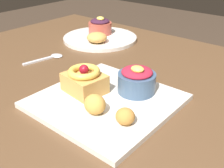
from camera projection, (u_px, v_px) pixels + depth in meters
name	position (u px, v px, depth m)	size (l,w,h in m)	color
dining_table	(115.00, 123.00, 0.70)	(1.30, 0.95, 0.73)	brown
front_plate	(106.00, 101.00, 0.60)	(0.28, 0.28, 0.01)	silver
cake_slice	(84.00, 80.00, 0.61)	(0.10, 0.08, 0.07)	#C68E47
berry_ramekin	(137.00, 80.00, 0.61)	(0.09, 0.09, 0.07)	#3D5675
fritter_front	(125.00, 116.00, 0.51)	(0.04, 0.04, 0.03)	#BC7F38
fritter_middle	(95.00, 104.00, 0.54)	(0.04, 0.04, 0.04)	gold
back_plate	(100.00, 38.00, 0.99)	(0.27, 0.27, 0.01)	silver
back_ramekin	(100.00, 26.00, 1.01)	(0.09, 0.09, 0.07)	#B24C3D
back_pastry	(97.00, 37.00, 0.92)	(0.07, 0.07, 0.03)	#C68E47
spoon	(49.00, 58.00, 0.83)	(0.04, 0.13, 0.00)	silver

